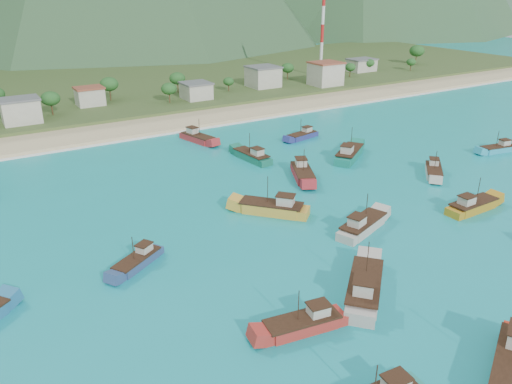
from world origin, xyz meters
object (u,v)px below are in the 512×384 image
boat_9 (434,171)px  boat_19 (349,154)px  boat_3 (302,174)px  boat_8 (302,136)px  boat_31 (364,289)px  boat_28 (362,226)px  boat_16 (472,207)px  boat_14 (252,157)px  boat_18 (304,325)px  boat_13 (273,209)px  boat_10 (198,138)px  boat_27 (138,262)px  radio_tower (323,24)px  boat_11 (498,149)px

boat_9 → boat_19: boat_19 is taller
boat_3 → boat_8: boat_3 is taller
boat_19 → boat_31: (-33.85, -41.46, 0.03)m
boat_9 → boat_19: bearing=-18.2°
boat_28 → boat_19: bearing=122.9°
boat_8 → boat_31: 68.49m
boat_3 → boat_31: (-17.89, -37.39, 0.17)m
boat_9 → boat_16: 17.60m
boat_31 → boat_14: bearing=122.0°
boat_16 → boat_19: bearing=178.5°
boat_8 → boat_31: (-34.07, -59.42, 0.38)m
boat_3 → boat_18: 48.08m
boat_3 → boat_13: boat_13 is taller
boat_10 → boat_18: size_ratio=1.09×
boat_27 → boat_31: bearing=-167.2°
boat_3 → boat_9: boat_3 is taller
radio_tower → boat_19: (-53.36, -78.33, -20.50)m
boat_8 → boat_16: bearing=167.8°
boat_16 → boat_18: bearing=-77.5°
boat_13 → boat_19: 33.97m
boat_19 → boat_31: 53.53m
boat_27 → boat_19: bearing=-102.8°
boat_8 → boat_18: boat_18 is taller
boat_13 → boat_9: bearing=-44.3°
boat_9 → boat_10: 56.01m
boat_10 → boat_31: 71.70m
radio_tower → boat_18: bearing=-128.9°
boat_19 → boat_9: bearing=-8.7°
boat_13 → boat_19: bearing=-15.4°
radio_tower → boat_11: 97.40m
boat_28 → boat_18: bearing=-75.8°
boat_13 → boat_19: size_ratio=0.91×
radio_tower → boat_18: (-97.70, -121.20, -20.78)m
boat_9 → boat_27: boat_9 is taller
boat_8 → boat_11: (32.48, -32.50, 0.01)m
boat_10 → boat_16: 65.95m
boat_27 → boat_31: 31.10m
boat_28 → radio_tower: bearing=125.6°
boat_9 → boat_11: size_ratio=0.92×
boat_9 → boat_11: (24.60, 2.23, -0.03)m
boat_18 → boat_28: boat_28 is taller
boat_3 → boat_14: (-3.22, 14.53, -0.05)m
boat_3 → boat_14: size_ratio=1.04×
boat_8 → boat_13: bearing=125.5°
boat_9 → boat_18: 58.58m
boat_13 → boat_16: size_ratio=1.04×
boat_8 → boat_28: 50.94m
boat_14 → boat_16: (18.91, -42.72, -0.00)m
boat_3 → boat_18: bearing=80.1°
boat_13 → radio_tower: bearing=6.3°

